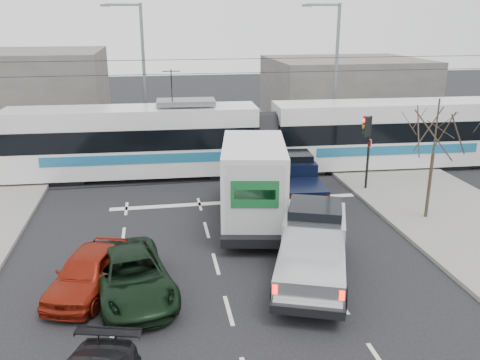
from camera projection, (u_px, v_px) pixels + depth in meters
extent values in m
plane|color=black|center=(263.00, 260.00, 18.03)|extent=(120.00, 120.00, 0.00)
cube|color=#33302D|center=(224.00, 176.00, 27.40)|extent=(60.00, 1.60, 0.03)
cube|color=slate|center=(1.00, 95.00, 35.46)|extent=(14.00, 10.00, 6.00)
cube|color=slate|center=(344.00, 90.00, 41.70)|extent=(12.00, 10.00, 5.00)
cylinder|color=#47382B|center=(429.00, 186.00, 21.13)|extent=(0.14, 0.14, 2.75)
cylinder|color=#47382B|center=(436.00, 127.00, 20.36)|extent=(0.07, 0.07, 2.25)
cylinder|color=black|center=(368.00, 153.00, 24.59)|extent=(0.12, 0.12, 3.60)
cube|color=black|center=(366.00, 126.00, 24.16)|extent=(0.28, 0.28, 0.95)
cylinder|color=#FF0C07|center=(364.00, 120.00, 24.04)|extent=(0.06, 0.20, 0.20)
cylinder|color=orange|center=(363.00, 127.00, 24.13)|extent=(0.06, 0.20, 0.20)
cylinder|color=#05330C|center=(363.00, 133.00, 24.23)|extent=(0.06, 0.20, 0.20)
cube|color=white|center=(370.00, 143.00, 24.29)|extent=(0.02, 0.30, 0.40)
cylinder|color=slate|center=(335.00, 81.00, 30.98)|extent=(0.20, 0.20, 9.00)
cylinder|color=slate|center=(323.00, 5.00, 29.47)|extent=(2.00, 0.14, 0.14)
cube|color=slate|center=(307.00, 5.00, 29.32)|extent=(0.55, 0.25, 0.14)
cylinder|color=slate|center=(145.00, 81.00, 31.00)|extent=(0.20, 0.20, 9.00)
cylinder|color=slate|center=(123.00, 5.00, 29.48)|extent=(2.00, 0.14, 0.14)
cube|color=slate|center=(105.00, 5.00, 29.33)|extent=(0.55, 0.25, 0.14)
cylinder|color=black|center=(223.00, 73.00, 25.71)|extent=(60.00, 0.03, 0.03)
cylinder|color=black|center=(223.00, 59.00, 25.50)|extent=(60.00, 0.03, 0.03)
cube|color=white|center=(134.00, 158.00, 27.11)|extent=(13.14, 3.23, 1.58)
cube|color=black|center=(133.00, 135.00, 26.73)|extent=(13.20, 3.26, 1.08)
cube|color=white|center=(132.00, 117.00, 26.44)|extent=(13.13, 3.12, 1.01)
cube|color=#1C648C|center=(132.00, 160.00, 25.72)|extent=(9.12, 0.37, 0.50)
cube|color=white|center=(387.00, 149.00, 28.89)|extent=(13.14, 3.23, 1.58)
cube|color=black|center=(389.00, 128.00, 28.52)|extent=(13.20, 3.26, 1.08)
cube|color=white|center=(391.00, 111.00, 28.22)|extent=(13.13, 3.12, 1.01)
cube|color=#1C648C|center=(398.00, 150.00, 27.50)|extent=(9.12, 0.37, 0.50)
cylinder|color=black|center=(265.00, 135.00, 27.69)|extent=(1.11, 2.66, 2.62)
cube|color=slate|center=(186.00, 102.00, 26.57)|extent=(3.10, 1.76, 0.25)
cube|color=black|center=(68.00, 176.00, 26.93)|extent=(2.11, 2.40, 0.36)
cube|color=black|center=(227.00, 170.00, 28.00)|extent=(2.11, 2.40, 0.36)
cube|color=black|center=(302.00, 167.00, 28.53)|extent=(2.11, 2.40, 0.36)
cube|color=black|center=(444.00, 161.00, 29.60)|extent=(2.11, 2.40, 0.36)
cube|color=black|center=(312.00, 263.00, 16.58)|extent=(4.00, 6.33, 0.26)
cube|color=#BBBDC0|center=(314.00, 230.00, 17.36)|extent=(2.76, 3.05, 1.19)
cube|color=black|center=(315.00, 212.00, 17.27)|extent=(2.26, 2.29, 0.57)
cube|color=#BBBDC0|center=(316.00, 220.00, 18.78)|extent=(2.21, 1.69, 0.57)
cube|color=#BBBDC0|center=(311.00, 271.00, 15.22)|extent=(2.82, 3.22, 0.67)
cube|color=silver|center=(307.00, 307.00, 13.85)|extent=(1.85, 0.83, 0.19)
cube|color=#FF0C07|center=(275.00, 289.00, 14.00)|extent=(0.16, 0.13, 0.29)
cube|color=#FF0C07|center=(342.00, 295.00, 13.69)|extent=(0.16, 0.13, 0.29)
cylinder|color=black|center=(288.00, 241.00, 18.58)|extent=(0.56, 0.87, 0.83)
cylinder|color=black|center=(341.00, 245.00, 18.26)|extent=(0.56, 0.87, 0.83)
cylinder|color=black|center=(276.00, 295.00, 14.99)|extent=(0.56, 0.87, 0.83)
cylinder|color=black|center=(342.00, 301.00, 14.67)|extent=(0.56, 0.87, 0.83)
cube|color=black|center=(253.00, 208.00, 21.34)|extent=(3.65, 7.39, 0.35)
cube|color=white|center=(252.00, 170.00, 23.63)|extent=(2.57, 2.08, 1.62)
cube|color=black|center=(252.00, 157.00, 23.58)|extent=(2.16, 1.47, 0.61)
cube|color=silver|center=(254.00, 180.00, 20.21)|extent=(3.25, 5.16, 2.98)
cube|color=silver|center=(255.00, 200.00, 17.94)|extent=(2.11, 0.43, 2.62)
cube|color=#155C29|center=(255.00, 195.00, 17.82)|extent=(1.67, 0.32, 1.01)
cube|color=black|center=(254.00, 244.00, 18.21)|extent=(2.19, 0.64, 0.18)
cylinder|color=black|center=(229.00, 193.00, 23.53)|extent=(0.46, 0.95, 0.91)
cylinder|color=black|center=(275.00, 193.00, 23.52)|extent=(0.46, 0.95, 0.91)
cylinder|color=black|center=(226.00, 228.00, 19.48)|extent=(0.48, 1.05, 1.01)
cylinder|color=black|center=(282.00, 228.00, 19.46)|extent=(0.48, 1.05, 1.01)
cube|color=black|center=(297.00, 191.00, 23.48)|extent=(2.22, 5.11, 0.25)
cube|color=black|center=(294.00, 171.00, 24.11)|extent=(1.96, 2.22, 1.15)
cube|color=black|center=(294.00, 158.00, 24.02)|extent=(1.68, 1.61, 0.55)
cube|color=black|center=(289.00, 168.00, 25.31)|extent=(1.81, 1.03, 0.55)
cube|color=black|center=(303.00, 191.00, 22.32)|extent=(1.97, 2.37, 0.65)
cube|color=silver|center=(309.00, 207.00, 21.17)|extent=(1.70, 0.31, 0.18)
cube|color=#590505|center=(289.00, 198.00, 21.08)|extent=(0.15, 0.09, 0.28)
cube|color=#590505|center=(328.00, 197.00, 21.22)|extent=(0.15, 0.09, 0.28)
cylinder|color=black|center=(274.00, 184.00, 24.96)|extent=(0.34, 0.82, 0.80)
cylinder|color=black|center=(308.00, 183.00, 25.11)|extent=(0.34, 0.82, 0.80)
cylinder|color=black|center=(285.00, 207.00, 21.94)|extent=(0.34, 0.82, 0.80)
cylinder|color=black|center=(324.00, 206.00, 22.09)|extent=(0.34, 0.82, 0.80)
imported|color=black|center=(132.00, 276.00, 15.59)|extent=(3.11, 5.11, 1.33)
imported|color=maroon|center=(88.00, 272.00, 15.79)|extent=(2.77, 4.32, 1.37)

